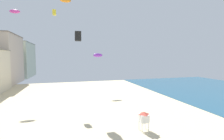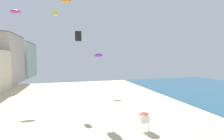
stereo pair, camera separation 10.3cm
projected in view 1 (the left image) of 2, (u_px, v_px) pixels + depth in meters
name	position (u px, v px, depth m)	size (l,w,h in m)	color
boardwalk_hotel_distant	(13.00, 60.00, 78.75)	(17.15, 22.24, 17.31)	#B7C6B2
lifeguard_stand	(144.00, 117.00, 20.47)	(1.10, 1.10, 2.55)	white
kite_orange_parafoil	(65.00, 0.00, 24.98)	(1.71, 0.48, 0.67)	orange
kite_purple_parafoil	(98.00, 55.00, 41.39)	(2.43, 0.67, 0.94)	purple
kite_yellow_box	(54.00, 12.00, 33.56)	(0.71, 0.71, 1.12)	yellow
kite_black_box_2	(78.00, 36.00, 27.06)	(1.04, 1.04, 1.63)	black
kite_magenta_parafoil_2	(15.00, 11.00, 35.72)	(2.20, 0.61, 0.86)	#DB3D9E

